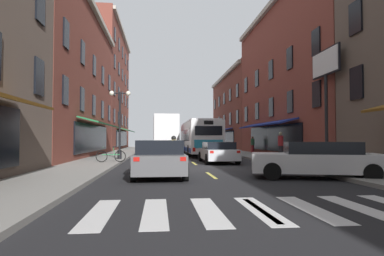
% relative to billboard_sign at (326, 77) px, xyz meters
% --- Properties ---
extents(ground_plane, '(34.80, 80.00, 0.10)m').
position_rel_billboard_sign_xyz_m(ground_plane, '(-7.05, -0.31, -4.99)').
color(ground_plane, black).
extents(lane_centre_dashes, '(0.14, 73.90, 0.01)m').
position_rel_billboard_sign_xyz_m(lane_centre_dashes, '(-7.05, -0.56, -4.94)').
color(lane_centre_dashes, '#DBCC4C').
rests_on(lane_centre_dashes, ground).
extents(crosswalk_near, '(7.10, 2.80, 0.01)m').
position_rel_billboard_sign_xyz_m(crosswalk_near, '(-7.05, -10.31, -4.94)').
color(crosswalk_near, silver).
rests_on(crosswalk_near, ground).
extents(sidewalk_left, '(3.00, 80.00, 0.14)m').
position_rel_billboard_sign_xyz_m(sidewalk_left, '(-12.95, -0.31, -4.87)').
color(sidewalk_left, gray).
rests_on(sidewalk_left, ground).
extents(sidewalk_right, '(3.00, 80.00, 0.14)m').
position_rel_billboard_sign_xyz_m(sidewalk_right, '(-1.15, -0.31, -4.87)').
color(sidewalk_right, gray).
rests_on(sidewalk_right, ground).
extents(billboard_sign, '(0.40, 2.86, 6.32)m').
position_rel_billboard_sign_xyz_m(billboard_sign, '(0.00, 0.00, 0.00)').
color(billboard_sign, black).
rests_on(billboard_sign, sidewalk_right).
extents(transit_bus, '(2.69, 11.14, 3.07)m').
position_rel_billboard_sign_xyz_m(transit_bus, '(-5.55, 12.40, -3.33)').
color(transit_bus, silver).
rests_on(transit_bus, ground).
extents(box_truck, '(2.63, 8.02, 3.88)m').
position_rel_billboard_sign_xyz_m(box_truck, '(-8.54, 17.36, -2.92)').
color(box_truck, '#B21E19').
rests_on(box_truck, ground).
extents(sedan_near, '(5.09, 3.09, 1.38)m').
position_rel_billboard_sign_xyz_m(sedan_near, '(-3.21, -5.23, -4.23)').
color(sedan_near, silver).
rests_on(sedan_near, ground).
extents(sedan_mid, '(2.01, 4.46, 1.30)m').
position_rel_billboard_sign_xyz_m(sedan_mid, '(-5.52, 2.97, -4.27)').
color(sedan_mid, silver).
rests_on(sedan_mid, ground).
extents(sedan_far, '(1.96, 4.26, 1.35)m').
position_rel_billboard_sign_xyz_m(sedan_far, '(-8.46, 26.31, -4.25)').
color(sedan_far, '#144723').
rests_on(sedan_far, ground).
extents(sedan_rear, '(2.03, 4.24, 1.44)m').
position_rel_billboard_sign_xyz_m(sedan_rear, '(-9.15, -4.20, -4.21)').
color(sedan_rear, '#515154').
rests_on(sedan_rear, ground).
extents(motorcycle_rider, '(0.62, 2.07, 1.66)m').
position_rel_billboard_sign_xyz_m(motorcycle_rider, '(-8.42, -0.03, -4.23)').
color(motorcycle_rider, black).
rests_on(motorcycle_rider, ground).
extents(bicycle_near, '(1.70, 0.48, 0.91)m').
position_rel_billboard_sign_xyz_m(bicycle_near, '(-11.98, 2.40, -4.44)').
color(bicycle_near, black).
rests_on(bicycle_near, sidewalk_left).
extents(pedestrian_mid, '(0.36, 0.36, 1.58)m').
position_rel_billboard_sign_xyz_m(pedestrian_mid, '(-0.39, 12.92, -3.99)').
color(pedestrian_mid, maroon).
rests_on(pedestrian_mid, sidewalk_right).
extents(pedestrian_rear, '(0.36, 0.36, 1.83)m').
position_rel_billboard_sign_xyz_m(pedestrian_rear, '(-0.95, 4.34, -3.85)').
color(pedestrian_rear, black).
rests_on(pedestrian_rear, sidewalk_right).
extents(street_lamp_twin, '(1.42, 0.32, 4.60)m').
position_rel_billboard_sign_xyz_m(street_lamp_twin, '(-11.82, 5.19, -2.24)').
color(street_lamp_twin, black).
rests_on(street_lamp_twin, sidewalk_left).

